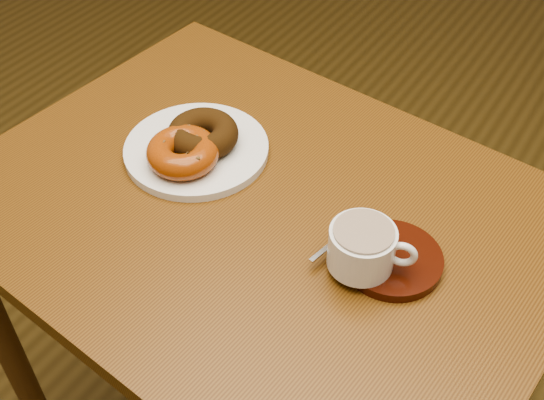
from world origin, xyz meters
The scene contains 7 objects.
cafe_table centered at (-0.18, 0.03, 0.68)m, with size 0.92×0.73×0.81m.
donut_plate centered at (-0.33, 0.08, 0.81)m, with size 0.22×0.22×0.01m, color white.
donut_cinnamon centered at (-0.32, 0.09, 0.84)m, with size 0.11×0.11×0.04m, color #341F0A.
donut_caramel centered at (-0.32, 0.03, 0.84)m, with size 0.12×0.12×0.04m.
saucer centered at (0.03, 0.03, 0.81)m, with size 0.13×0.13×0.01m, color #330F06.
coffee_cup centered at (0.00, 0.00, 0.85)m, with size 0.11×0.09×0.06m.
teaspoon centered at (-0.04, 0.05, 0.82)m, with size 0.03×0.11×0.01m.
Camera 1 is at (0.21, -0.55, 1.50)m, focal length 45.00 mm.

